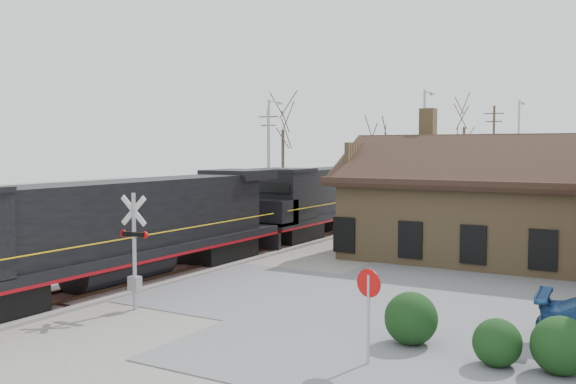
% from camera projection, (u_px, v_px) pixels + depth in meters
% --- Properties ---
extents(ground, '(140.00, 140.00, 0.00)m').
position_uv_depth(ground, '(156.00, 276.00, 28.54)').
color(ground, gray).
rests_on(ground, ground).
extents(road, '(60.00, 9.00, 0.03)m').
position_uv_depth(road, '(156.00, 276.00, 28.54)').
color(road, slate).
rests_on(road, ground).
extents(track_main, '(3.40, 90.00, 0.24)m').
position_uv_depth(track_main, '(313.00, 235.00, 41.47)').
color(track_main, gray).
rests_on(track_main, ground).
extents(track_siding, '(3.40, 90.00, 0.24)m').
position_uv_depth(track_siding, '(255.00, 231.00, 43.73)').
color(track_siding, gray).
rests_on(track_siding, ground).
extents(depot, '(15.20, 9.31, 7.90)m').
position_uv_depth(depot, '(493.00, 213.00, 32.70)').
color(depot, '#92744B').
rests_on(depot, ground).
extents(locomotive_lead, '(3.06, 20.49, 4.55)m').
position_uv_depth(locomotive_lead, '(108.00, 230.00, 25.98)').
color(locomotive_lead, black).
rests_on(locomotive_lead, ground).
extents(locomotive_trailing, '(3.06, 20.49, 4.31)m').
position_uv_depth(locomotive_trailing, '(334.00, 196.00, 43.89)').
color(locomotive_trailing, black).
rests_on(locomotive_trailing, ground).
extents(crossbuck_near, '(1.18, 0.31, 4.15)m').
position_uv_depth(crossbuck_near, '(134.00, 255.00, 22.58)').
color(crossbuck_near, '#A5A8AD').
rests_on(crossbuck_near, ground).
extents(crossbuck_far, '(1.09, 0.35, 3.85)m').
position_uv_depth(crossbuck_far, '(147.00, 217.00, 36.11)').
color(crossbuck_far, '#A5A8AD').
rests_on(crossbuck_far, ground).
extents(do_not_enter_sign, '(0.75, 0.23, 2.57)m').
position_uv_depth(do_not_enter_sign, '(368.00, 299.00, 16.83)').
color(do_not_enter_sign, '#A5A8AD').
rests_on(do_not_enter_sign, ground).
extents(hedge_a, '(1.55, 1.55, 1.55)m').
position_uv_depth(hedge_a, '(411.00, 318.00, 18.63)').
color(hedge_a, black).
rests_on(hedge_a, ground).
extents(hedge_b, '(1.28, 1.28, 1.28)m').
position_uv_depth(hedge_b, '(497.00, 343.00, 16.76)').
color(hedge_b, black).
rests_on(hedge_b, ground).
extents(hedge_c, '(1.50, 1.50, 1.50)m').
position_uv_depth(hedge_c, '(561.00, 346.00, 16.15)').
color(hedge_c, black).
rests_on(hedge_c, ground).
extents(streetlight_a, '(0.25, 2.04, 9.32)m').
position_uv_depth(streetlight_a, '(270.00, 154.00, 48.56)').
color(streetlight_a, '#A5A8AD').
rests_on(streetlight_a, ground).
extents(streetlight_b, '(0.25, 2.04, 9.79)m').
position_uv_depth(streetlight_b, '(424.00, 152.00, 45.58)').
color(streetlight_b, '#A5A8AD').
rests_on(streetlight_b, ground).
extents(streetlight_c, '(0.25, 2.04, 9.72)m').
position_uv_depth(streetlight_c, '(518.00, 151.00, 54.77)').
color(streetlight_c, '#A5A8AD').
rests_on(streetlight_c, ground).
extents(utility_pole_a, '(2.00, 0.24, 9.38)m').
position_uv_depth(utility_pole_a, '(268.00, 156.00, 59.78)').
color(utility_pole_a, '#382D23').
rests_on(utility_pole_a, ground).
extents(utility_pole_b, '(2.00, 0.24, 9.93)m').
position_uv_depth(utility_pole_b, '(493.00, 153.00, 64.64)').
color(utility_pole_b, '#382D23').
rests_on(utility_pole_b, ground).
extents(tree_a, '(5.01, 5.01, 12.28)m').
position_uv_depth(tree_a, '(283.00, 118.00, 65.07)').
color(tree_a, '#382D23').
rests_on(tree_a, ground).
extents(tree_b, '(3.73, 3.73, 9.13)m').
position_uv_depth(tree_b, '(377.00, 140.00, 64.40)').
color(tree_b, '#382D23').
rests_on(tree_b, ground).
extents(tree_c, '(5.32, 5.32, 13.04)m').
position_uv_depth(tree_c, '(464.00, 115.00, 70.87)').
color(tree_c, '#382D23').
rests_on(tree_c, ground).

